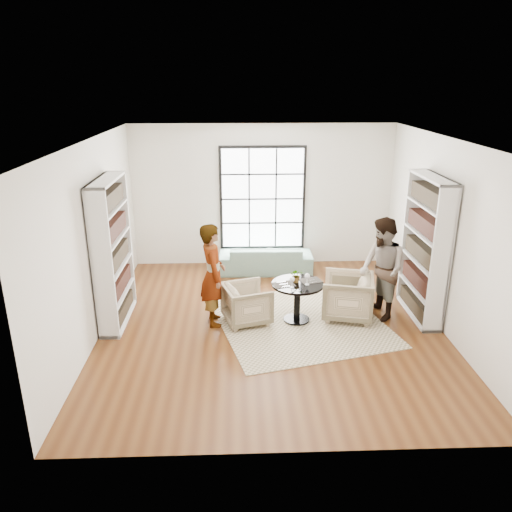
{
  "coord_description": "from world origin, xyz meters",
  "views": [
    {
      "loc": [
        -0.54,
        -7.39,
        3.85
      ],
      "look_at": [
        -0.24,
        0.4,
        1.07
      ],
      "focal_mm": 35.0,
      "sensor_mm": 36.0,
      "label": 1
    }
  ],
  "objects_px": {
    "wine_glass_left": "(292,280)",
    "armchair_left": "(247,304)",
    "pedestal_table": "(297,294)",
    "person_left": "(213,275)",
    "sofa": "(266,259)",
    "person_right": "(382,269)",
    "flower_centerpiece": "(297,275)",
    "armchair_right": "(347,297)",
    "wine_glass_right": "(307,277)"
  },
  "relations": [
    {
      "from": "person_right",
      "to": "wine_glass_left",
      "type": "xyz_separation_m",
      "value": [
        -1.53,
        -0.28,
        -0.05
      ]
    },
    {
      "from": "pedestal_table",
      "to": "wine_glass_left",
      "type": "relative_size",
      "value": 4.56
    },
    {
      "from": "armchair_left",
      "to": "wine_glass_right",
      "type": "bearing_deg",
      "value": -110.61
    },
    {
      "from": "armchair_left",
      "to": "person_left",
      "type": "bearing_deg",
      "value": 72.74
    },
    {
      "from": "wine_glass_left",
      "to": "flower_centerpiece",
      "type": "bearing_deg",
      "value": 66.26
    },
    {
      "from": "sofa",
      "to": "wine_glass_left",
      "type": "distance_m",
      "value": 2.56
    },
    {
      "from": "wine_glass_right",
      "to": "armchair_right",
      "type": "bearing_deg",
      "value": 13.49
    },
    {
      "from": "armchair_left",
      "to": "wine_glass_left",
      "type": "bearing_deg",
      "value": -119.98
    },
    {
      "from": "wine_glass_right",
      "to": "person_left",
      "type": "bearing_deg",
      "value": 177.86
    },
    {
      "from": "wine_glass_left",
      "to": "armchair_left",
      "type": "bearing_deg",
      "value": 167.28
    },
    {
      "from": "sofa",
      "to": "flower_centerpiece",
      "type": "height_order",
      "value": "flower_centerpiece"
    },
    {
      "from": "armchair_left",
      "to": "armchair_right",
      "type": "bearing_deg",
      "value": -103.38
    },
    {
      "from": "armchair_right",
      "to": "flower_centerpiece",
      "type": "height_order",
      "value": "flower_centerpiece"
    },
    {
      "from": "sofa",
      "to": "wine_glass_right",
      "type": "bearing_deg",
      "value": 104.02
    },
    {
      "from": "sofa",
      "to": "armchair_right",
      "type": "distance_m",
      "value": 2.54
    },
    {
      "from": "pedestal_table",
      "to": "armchair_right",
      "type": "height_order",
      "value": "armchair_right"
    },
    {
      "from": "wine_glass_left",
      "to": "flower_centerpiece",
      "type": "height_order",
      "value": "flower_centerpiece"
    },
    {
      "from": "armchair_right",
      "to": "person_right",
      "type": "xyz_separation_m",
      "value": [
        0.55,
        0.0,
        0.49
      ]
    },
    {
      "from": "armchair_left",
      "to": "person_left",
      "type": "relative_size",
      "value": 0.43
    },
    {
      "from": "pedestal_table",
      "to": "person_right",
      "type": "bearing_deg",
      "value": 4.33
    },
    {
      "from": "sofa",
      "to": "person_left",
      "type": "bearing_deg",
      "value": 68.21
    },
    {
      "from": "wine_glass_right",
      "to": "person_right",
      "type": "bearing_deg",
      "value": 7.73
    },
    {
      "from": "flower_centerpiece",
      "to": "sofa",
      "type": "bearing_deg",
      "value": 99.42
    },
    {
      "from": "person_left",
      "to": "person_right",
      "type": "relative_size",
      "value": 0.99
    },
    {
      "from": "pedestal_table",
      "to": "armchair_left",
      "type": "relative_size",
      "value": 1.17
    },
    {
      "from": "wine_glass_left",
      "to": "flower_centerpiece",
      "type": "distance_m",
      "value": 0.24
    },
    {
      "from": "pedestal_table",
      "to": "wine_glass_left",
      "type": "xyz_separation_m",
      "value": [
        -0.11,
        -0.17,
        0.32
      ]
    },
    {
      "from": "person_right",
      "to": "flower_centerpiece",
      "type": "height_order",
      "value": "person_right"
    },
    {
      "from": "pedestal_table",
      "to": "person_left",
      "type": "distance_m",
      "value": 1.43
    },
    {
      "from": "sofa",
      "to": "wine_glass_right",
      "type": "xyz_separation_m",
      "value": [
        0.54,
        -2.38,
        0.54
      ]
    },
    {
      "from": "wine_glass_left",
      "to": "person_left",
      "type": "bearing_deg",
      "value": 172.71
    },
    {
      "from": "pedestal_table",
      "to": "armchair_left",
      "type": "height_order",
      "value": "pedestal_table"
    },
    {
      "from": "wine_glass_right",
      "to": "pedestal_table",
      "type": "bearing_deg",
      "value": 155.92
    },
    {
      "from": "person_right",
      "to": "wine_glass_right",
      "type": "relative_size",
      "value": 8.79
    },
    {
      "from": "sofa",
      "to": "person_left",
      "type": "xyz_separation_m",
      "value": [
        -0.99,
        -2.32,
        0.57
      ]
    },
    {
      "from": "person_left",
      "to": "wine_glass_left",
      "type": "height_order",
      "value": "person_left"
    },
    {
      "from": "armchair_right",
      "to": "wine_glass_left",
      "type": "bearing_deg",
      "value": -60.78
    },
    {
      "from": "wine_glass_left",
      "to": "wine_glass_right",
      "type": "xyz_separation_m",
      "value": [
        0.26,
        0.11,
        0.01
      ]
    },
    {
      "from": "sofa",
      "to": "person_right",
      "type": "distance_m",
      "value": 2.91
    },
    {
      "from": "person_right",
      "to": "sofa",
      "type": "bearing_deg",
      "value": -152.72
    },
    {
      "from": "sofa",
      "to": "wine_glass_right",
      "type": "relative_size",
      "value": 9.81
    },
    {
      "from": "wine_glass_right",
      "to": "flower_centerpiece",
      "type": "height_order",
      "value": "flower_centerpiece"
    },
    {
      "from": "sofa",
      "to": "flower_centerpiece",
      "type": "distance_m",
      "value": 2.35
    },
    {
      "from": "pedestal_table",
      "to": "wine_glass_right",
      "type": "xyz_separation_m",
      "value": [
        0.15,
        -0.07,
        0.33
      ]
    },
    {
      "from": "person_left",
      "to": "wine_glass_left",
      "type": "distance_m",
      "value": 1.28
    },
    {
      "from": "armchair_right",
      "to": "person_right",
      "type": "height_order",
      "value": "person_right"
    },
    {
      "from": "person_left",
      "to": "wine_glass_right",
      "type": "distance_m",
      "value": 1.53
    },
    {
      "from": "armchair_right",
      "to": "wine_glass_left",
      "type": "height_order",
      "value": "wine_glass_left"
    },
    {
      "from": "sofa",
      "to": "wine_glass_left",
      "type": "height_order",
      "value": "wine_glass_left"
    },
    {
      "from": "armchair_right",
      "to": "armchair_left",
      "type": "bearing_deg",
      "value": -72.78
    }
  ]
}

